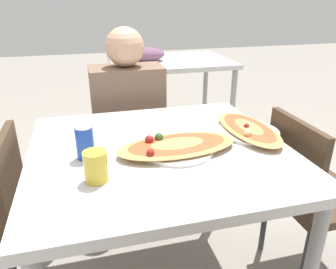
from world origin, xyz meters
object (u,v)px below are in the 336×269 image
(person_seated, at_px, (128,109))
(pizza_second, at_px, (248,129))
(chair_side_right, at_px, (310,190))
(chair_far_seated, at_px, (127,134))
(soda_can, at_px, (85,143))
(pizza_main, at_px, (177,146))
(drink_glass, at_px, (96,166))
(dining_table, at_px, (160,165))

(person_seated, relative_size, pizza_second, 2.62)
(chair_side_right, xyz_separation_m, person_seated, (-0.73, 0.76, 0.21))
(chair_far_seated, xyz_separation_m, soda_can, (-0.26, -0.82, 0.34))
(chair_side_right, relative_size, pizza_main, 1.68)
(soda_can, relative_size, drink_glass, 1.19)
(dining_table, distance_m, person_seated, 0.70)
(soda_can, distance_m, drink_glass, 0.18)
(drink_glass, bearing_deg, dining_table, 36.12)
(dining_table, height_order, pizza_main, pizza_main)
(person_seated, bearing_deg, pizza_second, 123.89)
(dining_table, height_order, chair_far_seated, chair_far_seated)
(dining_table, xyz_separation_m, pizza_main, (0.06, -0.04, 0.10))
(dining_table, bearing_deg, chair_side_right, -5.46)
(chair_side_right, distance_m, pizza_second, 0.43)
(chair_side_right, bearing_deg, soda_can, -93.07)
(chair_far_seated, bearing_deg, dining_table, 91.98)
(chair_far_seated, bearing_deg, soda_can, 72.39)
(pizza_main, bearing_deg, pizza_second, 13.66)
(chair_side_right, bearing_deg, chair_far_seated, -140.03)
(chair_side_right, bearing_deg, person_seated, -136.24)
(dining_table, distance_m, pizza_second, 0.42)
(pizza_second, bearing_deg, person_seated, 123.89)
(pizza_second, bearing_deg, chair_side_right, -20.58)
(soda_can, xyz_separation_m, pizza_second, (0.70, 0.06, -0.04))
(person_seated, relative_size, soda_can, 9.24)
(pizza_main, bearing_deg, chair_side_right, -2.10)
(pizza_main, distance_m, drink_glass, 0.35)
(person_seated, height_order, pizza_main, person_seated)
(person_seated, distance_m, soda_can, 0.77)
(soda_can, bearing_deg, chair_side_right, -3.07)
(chair_far_seated, bearing_deg, pizza_main, 95.77)
(dining_table, distance_m, chair_side_right, 0.73)
(chair_far_seated, xyz_separation_m, pizza_main, (0.09, -0.85, 0.30))
(chair_side_right, height_order, pizza_second, chair_side_right)
(pizza_second, bearing_deg, drink_glass, -160.94)
(dining_table, distance_m, pizza_main, 0.12)
(person_seated, bearing_deg, drink_glass, 75.34)
(drink_glass, bearing_deg, person_seated, 75.34)
(person_seated, relative_size, drink_glass, 11.01)
(drink_glass, distance_m, pizza_second, 0.71)
(chair_side_right, height_order, person_seated, person_seated)
(chair_far_seated, bearing_deg, pizza_second, 119.94)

